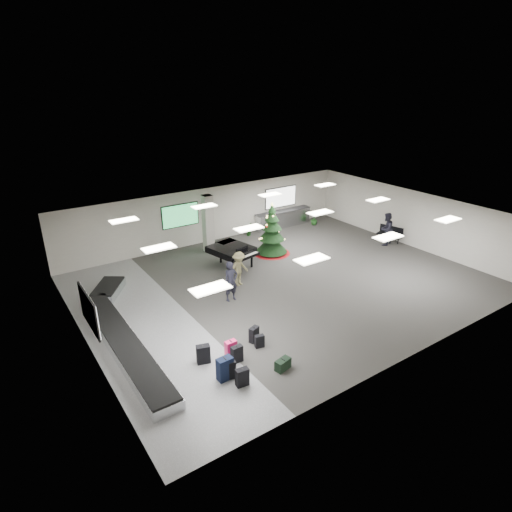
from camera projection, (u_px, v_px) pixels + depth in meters
ground at (285, 283)px, 20.19m from camera, size 18.00×18.00×0.00m
room_envelope at (270, 234)px, 19.60m from camera, size 18.02×14.02×3.21m
baggage_carousel at (120, 331)px, 15.98m from camera, size 2.28×9.71×0.43m
service_counter at (283, 219)px, 27.64m from camera, size 4.05×0.65×1.08m
suitcase_0 at (229, 370)px, 13.70m from camera, size 0.45×0.32×0.65m
suitcase_1 at (237, 354)px, 14.50m from camera, size 0.41×0.22×0.64m
pink_suitcase at (231, 349)px, 14.76m from camera, size 0.41×0.24×0.65m
suitcase_3 at (254, 334)px, 15.64m from camera, size 0.44×0.34×0.61m
navy_suitcase at (225, 369)px, 13.64m from camera, size 0.53×0.32×0.81m
suitcase_5 at (242, 377)px, 13.38m from camera, size 0.43×0.27×0.64m
green_duffel at (283, 364)px, 14.18m from camera, size 0.61×0.40×0.39m
suitcase_7 at (259, 341)px, 15.32m from camera, size 0.37×0.25×0.51m
suitcase_8 at (203, 354)px, 14.45m from camera, size 0.51×0.38×0.69m
christmas_tree at (272, 236)px, 23.26m from camera, size 2.05×2.05×2.93m
grand_piano at (232, 250)px, 21.57m from camera, size 2.15×2.56×1.28m
bench at (391, 233)px, 25.16m from camera, size 0.84×1.52×0.91m
traveler_a at (231, 281)px, 18.33m from camera, size 0.67×0.45×1.79m
traveler_b at (239, 269)px, 19.72m from camera, size 1.18×0.85×1.65m
traveler_bench at (386, 229)px, 24.49m from camera, size 1.10×0.96×1.91m
potted_plant_left at (249, 229)px, 26.17m from camera, size 0.55×0.53×0.78m
potted_plant_right at (314, 219)px, 28.07m from camera, size 0.56×0.56×0.76m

